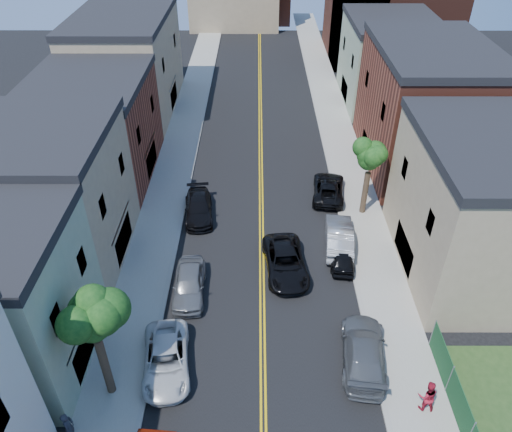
{
  "coord_description": "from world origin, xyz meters",
  "views": [
    {
      "loc": [
        -0.34,
        -1.26,
        22.64
      ],
      "look_at": [
        -0.41,
        26.83,
        2.0
      ],
      "focal_mm": 34.47,
      "sensor_mm": 36.0,
      "label": 1
    }
  ],
  "objects_px": {
    "grey_car_right": "(364,351)",
    "silver_car_right": "(339,236)",
    "grey_car_left": "(189,284)",
    "pedestrian_left": "(69,427)",
    "black_car_left": "(199,208)",
    "black_car_right": "(343,255)",
    "white_pickup": "(166,359)",
    "dark_car_right_far": "(328,188)",
    "black_suv_lane": "(285,262)",
    "pedestrian_right": "(427,396)"
  },
  "relations": [
    {
      "from": "white_pickup",
      "to": "dark_car_right_far",
      "type": "relative_size",
      "value": 1.0
    },
    {
      "from": "white_pickup",
      "to": "black_car_right",
      "type": "bearing_deg",
      "value": 31.23
    },
    {
      "from": "grey_car_right",
      "to": "black_suv_lane",
      "type": "relative_size",
      "value": 1.01
    },
    {
      "from": "grey_car_right",
      "to": "silver_car_right",
      "type": "distance_m",
      "value": 9.98
    },
    {
      "from": "grey_car_left",
      "to": "grey_car_right",
      "type": "bearing_deg",
      "value": -29.09
    },
    {
      "from": "pedestrian_left",
      "to": "grey_car_right",
      "type": "bearing_deg",
      "value": -79.56
    },
    {
      "from": "black_car_right",
      "to": "dark_car_right_far",
      "type": "relative_size",
      "value": 0.75
    },
    {
      "from": "silver_car_right",
      "to": "grey_car_right",
      "type": "bearing_deg",
      "value": 95.87
    },
    {
      "from": "grey_car_left",
      "to": "grey_car_right",
      "type": "xyz_separation_m",
      "value": [
        10.12,
        -5.21,
        0.01
      ]
    },
    {
      "from": "grey_car_left",
      "to": "pedestrian_left",
      "type": "bearing_deg",
      "value": -116.32
    },
    {
      "from": "black_car_left",
      "to": "grey_car_right",
      "type": "distance_m",
      "value": 17.11
    },
    {
      "from": "grey_car_left",
      "to": "dark_car_right_far",
      "type": "relative_size",
      "value": 0.91
    },
    {
      "from": "black_car_right",
      "to": "black_suv_lane",
      "type": "bearing_deg",
      "value": 17.82
    },
    {
      "from": "grey_car_left",
      "to": "pedestrian_right",
      "type": "bearing_deg",
      "value": -34.59
    },
    {
      "from": "white_pickup",
      "to": "black_suv_lane",
      "type": "distance_m",
      "value": 10.36
    },
    {
      "from": "black_car_left",
      "to": "dark_car_right_far",
      "type": "xyz_separation_m",
      "value": [
        10.34,
        2.8,
        -0.01
      ]
    },
    {
      "from": "silver_car_right",
      "to": "pedestrian_left",
      "type": "bearing_deg",
      "value": 50.93
    },
    {
      "from": "white_pickup",
      "to": "grey_car_left",
      "type": "relative_size",
      "value": 1.09
    },
    {
      "from": "silver_car_right",
      "to": "pedestrian_right",
      "type": "xyz_separation_m",
      "value": [
        2.58,
        -12.94,
        0.28
      ]
    },
    {
      "from": "black_car_left",
      "to": "grey_car_left",
      "type": "bearing_deg",
      "value": -94.97
    },
    {
      "from": "black_suv_lane",
      "to": "pedestrian_left",
      "type": "distance_m",
      "value": 16.04
    },
    {
      "from": "black_car_left",
      "to": "black_suv_lane",
      "type": "relative_size",
      "value": 0.9
    },
    {
      "from": "grey_car_right",
      "to": "pedestrian_left",
      "type": "height_order",
      "value": "pedestrian_left"
    },
    {
      "from": "black_car_left",
      "to": "silver_car_right",
      "type": "height_order",
      "value": "silver_car_right"
    },
    {
      "from": "black_car_left",
      "to": "grey_car_right",
      "type": "relative_size",
      "value": 0.89
    },
    {
      "from": "white_pickup",
      "to": "dark_car_right_far",
      "type": "distance_m",
      "value": 20.04
    },
    {
      "from": "dark_car_right_far",
      "to": "black_suv_lane",
      "type": "distance_m",
      "value": 9.92
    },
    {
      "from": "pedestrian_right",
      "to": "silver_car_right",
      "type": "bearing_deg",
      "value": -73.91
    },
    {
      "from": "white_pickup",
      "to": "silver_car_right",
      "type": "height_order",
      "value": "silver_car_right"
    },
    {
      "from": "grey_car_left",
      "to": "black_car_left",
      "type": "distance_m",
      "value": 8.43
    },
    {
      "from": "white_pickup",
      "to": "dark_car_right_far",
      "type": "height_order",
      "value": "dark_car_right_far"
    },
    {
      "from": "black_car_right",
      "to": "pedestrian_left",
      "type": "height_order",
      "value": "pedestrian_left"
    },
    {
      "from": "pedestrian_left",
      "to": "grey_car_left",
      "type": "bearing_deg",
      "value": -31.67
    },
    {
      "from": "black_car_left",
      "to": "dark_car_right_far",
      "type": "distance_m",
      "value": 10.72
    },
    {
      "from": "black_suv_lane",
      "to": "silver_car_right",
      "type": "bearing_deg",
      "value": 28.25
    },
    {
      "from": "grey_car_left",
      "to": "pedestrian_right",
      "type": "height_order",
      "value": "pedestrian_right"
    },
    {
      "from": "silver_car_right",
      "to": "pedestrian_left",
      "type": "relative_size",
      "value": 2.68
    },
    {
      "from": "grey_car_left",
      "to": "white_pickup",
      "type": "bearing_deg",
      "value": -97.97
    },
    {
      "from": "silver_car_right",
      "to": "pedestrian_right",
      "type": "height_order",
      "value": "pedestrian_right"
    },
    {
      "from": "silver_car_right",
      "to": "dark_car_right_far",
      "type": "distance_m",
      "value": 6.45
    },
    {
      "from": "white_pickup",
      "to": "grey_car_right",
      "type": "relative_size",
      "value": 0.93
    },
    {
      "from": "black_car_left",
      "to": "dark_car_right_far",
      "type": "relative_size",
      "value": 0.96
    },
    {
      "from": "grey_car_right",
      "to": "black_suv_lane",
      "type": "xyz_separation_m",
      "value": [
        -3.94,
        7.33,
        -0.04
      ]
    },
    {
      "from": "silver_car_right",
      "to": "pedestrian_right",
      "type": "relative_size",
      "value": 2.65
    },
    {
      "from": "black_car_left",
      "to": "pedestrian_left",
      "type": "xyz_separation_m",
      "value": [
        -4.26,
        -18.28,
        0.38
      ]
    },
    {
      "from": "grey_car_left",
      "to": "pedestrian_left",
      "type": "distance_m",
      "value": 10.83
    },
    {
      "from": "grey_car_left",
      "to": "black_car_right",
      "type": "height_order",
      "value": "grey_car_left"
    },
    {
      "from": "grey_car_right",
      "to": "white_pickup",
      "type": "bearing_deg",
      "value": 10.13
    },
    {
      "from": "white_pickup",
      "to": "grey_car_right",
      "type": "bearing_deg",
      "value": -5.02
    },
    {
      "from": "grey_car_left",
      "to": "dark_car_right_far",
      "type": "height_order",
      "value": "grey_car_left"
    }
  ]
}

